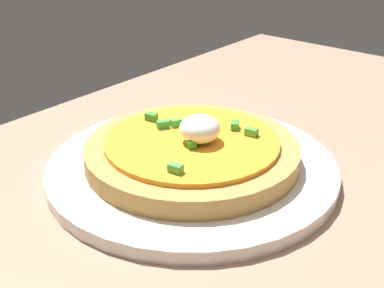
% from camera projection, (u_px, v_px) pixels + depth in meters
% --- Properties ---
extents(dining_table, '(1.20, 0.79, 0.02)m').
position_uv_depth(dining_table, '(273.00, 260.00, 0.42)').
color(dining_table, '#9C765F').
rests_on(dining_table, ground).
extents(plate, '(0.30, 0.30, 0.01)m').
position_uv_depth(plate, '(192.00, 167.00, 0.53)').
color(plate, silver).
rests_on(plate, dining_table).
extents(pizza, '(0.22, 0.22, 0.05)m').
position_uv_depth(pizza, '(192.00, 150.00, 0.52)').
color(pizza, '#B98847').
rests_on(pizza, plate).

